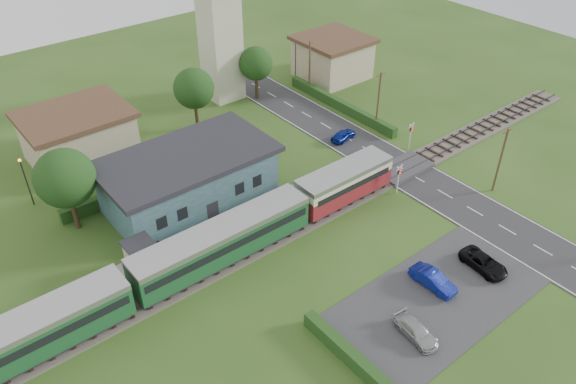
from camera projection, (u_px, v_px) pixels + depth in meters
ground at (346, 217)px, 52.06m from camera, size 120.00×120.00×0.00m
railway_track at (332, 205)px, 53.26m from camera, size 76.00×3.20×0.49m
road at (417, 178)px, 57.10m from camera, size 6.00×70.00×0.05m
car_park at (438, 298)px, 43.68m from camera, size 17.00×9.00×0.08m
crossing_deck at (403, 168)px, 58.25m from camera, size 6.20×3.40×0.45m
platform at (225, 230)px, 50.15m from camera, size 30.00×3.00×0.45m
equipment_hut at (140, 255)px, 45.21m from camera, size 2.30×2.30×2.55m
station_building at (189, 178)px, 52.37m from camera, size 16.00×9.00×5.30m
train at (189, 258)px, 44.29m from camera, size 43.20×2.90×3.40m
church_tower at (219, 18)px, 66.32m from camera, size 6.00×6.00×17.60m
house_west at (79, 135)px, 58.65m from camera, size 10.80×8.80×5.50m
house_east at (333, 57)px, 75.73m from camera, size 8.80×8.80×5.50m
hedge_carpark at (350, 356)px, 38.54m from camera, size 0.80×9.00×1.20m
hedge_roadside at (341, 105)px, 69.02m from camera, size 0.80×18.00×1.20m
hedge_station at (168, 175)px, 56.42m from camera, size 22.00×0.80×1.30m
tree_a at (65, 178)px, 47.64m from camera, size 5.20×5.20×8.00m
tree_b at (194, 89)px, 62.66m from camera, size 4.60×4.60×7.34m
tree_c at (256, 64)px, 69.20m from camera, size 4.20×4.20×6.78m
utility_pole_b at (500, 159)px, 53.32m from camera, size 1.40×0.22×7.00m
utility_pole_c at (378, 100)px, 63.45m from camera, size 1.40×0.22×7.00m
utility_pole_d at (310, 67)px, 71.04m from camera, size 1.40×0.22×7.00m
crossing_signal_near at (399, 175)px, 53.78m from camera, size 0.84×0.28×3.28m
crossing_signal_far at (411, 132)px, 60.47m from camera, size 0.84×0.28×3.28m
streetlamp_west at (25, 178)px, 51.80m from camera, size 0.30×0.30×5.15m
streetlamp_east at (296, 56)px, 75.46m from camera, size 0.30×0.30×5.15m
car_on_road at (343, 135)px, 63.04m from camera, size 3.53×1.91×1.14m
car_park_blue at (433, 280)px, 44.36m from camera, size 1.48×3.98×1.30m
car_park_silver at (416, 331)px, 40.32m from camera, size 1.92×3.91×1.09m
car_park_dark at (484, 263)px, 46.05m from camera, size 2.24×4.30×1.16m
pedestrian_near at (283, 195)px, 52.36m from camera, size 0.85×0.72×1.98m
pedestrian_far at (160, 250)px, 46.19m from camera, size 0.97×1.10×1.92m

